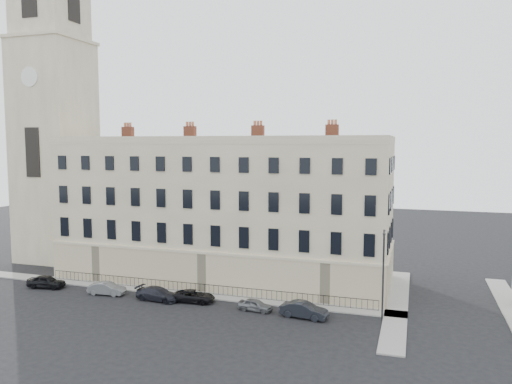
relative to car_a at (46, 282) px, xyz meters
The scene contains 14 objects.
ground 22.33m from the car_a, ahead, with size 160.00×160.00×0.00m, color black.
terrace 20.03m from the car_a, 30.52° to the left, with size 36.22×12.22×17.00m.
church_tower 22.78m from the car_a, 123.99° to the left, with size 8.00×8.13×44.00m.
pavement_terrace 12.47m from the car_a, 12.02° to the left, with size 48.00×2.00×0.12m, color gray.
pavement_east_return 35.63m from the car_a, ahead, with size 2.00×24.00×0.12m, color gray.
pavement_adjacent 45.82m from the car_a, ahead, with size 2.00×20.00×0.12m, color gray.
railings 16.46m from the car_a, 10.48° to the left, with size 35.00×0.04×0.96m.
car_a is the anchor object (origin of this frame).
car_b 7.42m from the car_a, ahead, with size 1.31×3.77×1.24m, color slate.
car_c 13.17m from the car_a, ahead, with size 1.78×4.39×1.27m, color black.
car_d 16.69m from the car_a, ahead, with size 1.87×4.06×1.13m, color black.
car_e 23.05m from the car_a, ahead, with size 1.27×3.16×1.08m, color slate.
car_f 27.63m from the car_a, ahead, with size 1.45×4.16×1.37m, color black.
streetlamp 34.34m from the car_a, ahead, with size 0.27×1.70×7.87m.
Camera 1 is at (14.33, -39.38, 15.05)m, focal length 35.00 mm.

